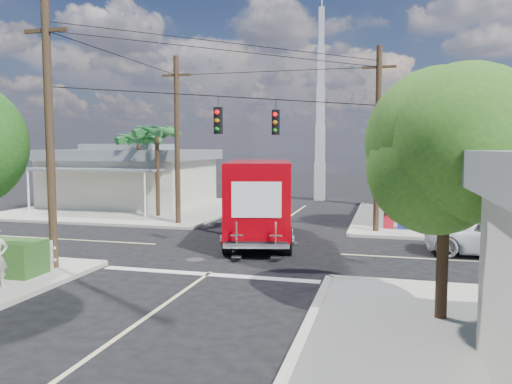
% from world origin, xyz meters
% --- Properties ---
extents(ground, '(120.00, 120.00, 0.00)m').
position_xyz_m(ground, '(0.00, 0.00, 0.00)').
color(ground, black).
rests_on(ground, ground).
extents(sidewalk_ne, '(14.12, 14.12, 0.14)m').
position_xyz_m(sidewalk_ne, '(10.88, 10.88, 0.07)').
color(sidewalk_ne, '#AAA59A').
rests_on(sidewalk_ne, ground).
extents(sidewalk_nw, '(14.12, 14.12, 0.14)m').
position_xyz_m(sidewalk_nw, '(-10.88, 10.88, 0.07)').
color(sidewalk_nw, '#AAA59A').
rests_on(sidewalk_nw, ground).
extents(road_markings, '(32.00, 32.00, 0.01)m').
position_xyz_m(road_markings, '(0.00, -1.47, 0.01)').
color(road_markings, beige).
rests_on(road_markings, ground).
extents(building_ne, '(11.80, 10.20, 4.50)m').
position_xyz_m(building_ne, '(12.50, 11.97, 2.32)').
color(building_ne, beige).
rests_on(building_ne, sidewalk_ne).
extents(building_nw, '(10.80, 10.20, 4.30)m').
position_xyz_m(building_nw, '(-12.00, 12.46, 2.22)').
color(building_nw, beige).
rests_on(building_nw, sidewalk_nw).
extents(radio_tower, '(0.80, 0.80, 17.00)m').
position_xyz_m(radio_tower, '(0.50, 20.00, 5.64)').
color(radio_tower, silver).
rests_on(radio_tower, ground).
extents(tree_ne_front, '(4.21, 4.14, 6.66)m').
position_xyz_m(tree_ne_front, '(7.21, 6.76, 4.77)').
color(tree_ne_front, '#422D1C').
rests_on(tree_ne_front, sidewalk_ne).
extents(tree_ne_back, '(3.77, 3.66, 5.82)m').
position_xyz_m(tree_ne_back, '(9.81, 8.96, 4.19)').
color(tree_ne_back, '#422D1C').
rests_on(tree_ne_back, sidewalk_ne).
extents(tree_se, '(3.67, 3.54, 5.62)m').
position_xyz_m(tree_se, '(7.01, -7.24, 4.04)').
color(tree_se, '#422D1C').
rests_on(tree_se, sidewalk_se).
extents(palm_nw_front, '(3.01, 3.08, 5.59)m').
position_xyz_m(palm_nw_front, '(-7.50, 7.50, 5.04)').
color(palm_nw_front, '#422D1C').
rests_on(palm_nw_front, sidewalk_nw).
extents(palm_nw_back, '(3.01, 3.08, 5.19)m').
position_xyz_m(palm_nw_back, '(-9.50, 9.00, 4.67)').
color(palm_nw_back, '#422D1C').
rests_on(palm_nw_back, sidewalk_nw).
extents(utility_poles, '(12.00, 10.68, 9.00)m').
position_xyz_m(utility_poles, '(-1.58, 1.60, 4.67)').
color(utility_poles, '#473321').
rests_on(utility_poles, ground).
extents(vending_boxes, '(1.90, 0.50, 1.10)m').
position_xyz_m(vending_boxes, '(6.50, 6.20, 0.69)').
color(vending_boxes, red).
rests_on(vending_boxes, sidewalk_ne).
extents(delivery_truck, '(4.21, 8.65, 3.60)m').
position_xyz_m(delivery_truck, '(0.20, 1.86, 1.83)').
color(delivery_truck, black).
rests_on(delivery_truck, ground).
extents(parked_car, '(5.37, 2.64, 1.47)m').
position_xyz_m(parked_car, '(9.82, 1.36, 0.73)').
color(parked_car, silver).
rests_on(parked_car, ground).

